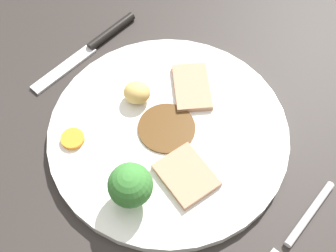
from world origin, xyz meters
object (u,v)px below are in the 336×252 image
object	(u,v)px
meat_slice_under	(186,175)
knife	(94,45)
broccoli_floret	(130,186)
roast_potato_left	(137,92)
dinner_plate	(168,133)
fork	(294,236)
meat_slice_main	(190,85)
carrot_coin_front	(73,139)

from	to	relation	value
meat_slice_under	knife	world-z (taller)	meat_slice_under
meat_slice_under	broccoli_floret	distance (cm)	7.26
roast_potato_left	knife	world-z (taller)	roast_potato_left
meat_slice_under	broccoli_floret	size ratio (longest dim) A/B	1.12
dinner_plate	knife	bearing A→B (deg)	-10.44
dinner_plate	fork	distance (cm)	19.05
meat_slice_main	roast_potato_left	distance (cm)	7.08
broccoli_floret	fork	world-z (taller)	broccoli_floret
carrot_coin_front	broccoli_floret	bearing A→B (deg)	179.58
carrot_coin_front	knife	world-z (taller)	carrot_coin_front
meat_slice_main	meat_slice_under	bearing A→B (deg)	130.98
dinner_plate	roast_potato_left	world-z (taller)	roast_potato_left
meat_slice_under	roast_potato_left	xyz separation A→B (cm)	(12.03, -3.70, 0.98)
carrot_coin_front	broccoli_floret	distance (cm)	11.04
dinner_plate	knife	distance (cm)	18.16
dinner_plate	knife	size ratio (longest dim) A/B	1.61
meat_slice_under	roast_potato_left	size ratio (longest dim) A/B	1.93
knife	meat_slice_main	bearing A→B (deg)	101.41
broccoli_floret	dinner_plate	bearing A→B (deg)	-70.17
roast_potato_left	knife	bearing A→B (deg)	-12.65
dinner_plate	fork	bearing A→B (deg)	-178.91
meat_slice_main	carrot_coin_front	bearing A→B (deg)	73.20
dinner_plate	meat_slice_main	bearing A→B (deg)	-69.12
roast_potato_left	fork	bearing A→B (deg)	179.33
roast_potato_left	knife	xyz separation A→B (cm)	(11.74, -2.63, -2.33)
carrot_coin_front	fork	xyz separation A→B (cm)	(-26.37, -9.45, -1.32)
meat_slice_main	knife	world-z (taller)	meat_slice_main
meat_slice_under	dinner_plate	bearing A→B (deg)	-27.24
roast_potato_left	broccoli_floret	distance (cm)	13.75
knife	broccoli_floret	bearing A→B (deg)	58.36
carrot_coin_front	dinner_plate	bearing A→B (deg)	-128.85
dinner_plate	meat_slice_main	size ratio (longest dim) A/B	4.11
carrot_coin_front	knife	distance (cm)	16.30
meat_slice_under	fork	xyz separation A→B (cm)	(-13.14, -3.40, -1.41)
roast_potato_left	fork	distance (cm)	25.28
meat_slice_under	carrot_coin_front	size ratio (longest dim) A/B	2.30
broccoli_floret	knife	world-z (taller)	broccoli_floret
dinner_plate	carrot_coin_front	world-z (taller)	carrot_coin_front
knife	fork	bearing A→B (deg)	84.31
meat_slice_under	knife	xyz separation A→B (cm)	(23.76, -6.33, -1.35)
knife	carrot_coin_front	bearing A→B (deg)	39.24
carrot_coin_front	knife	bearing A→B (deg)	-49.61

